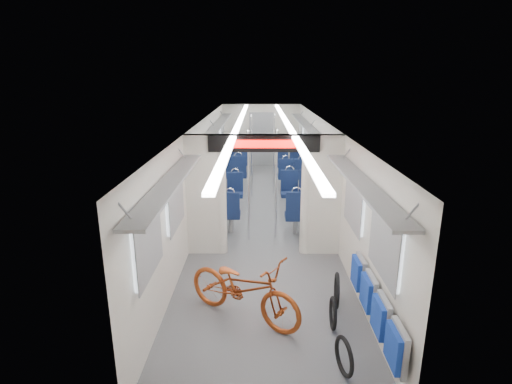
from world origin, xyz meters
TOP-DOWN VIEW (x-y plane):
  - carriage at (0.00, -0.27)m, footprint 12.00×12.02m
  - bicycle at (-0.30, -4.22)m, footprint 1.88×1.53m
  - flip_bench at (1.35, -4.79)m, footprint 0.12×2.08m
  - bike_hoop_a at (0.89, -5.32)m, footprint 0.15×0.47m
  - bike_hoop_b at (0.92, -4.45)m, footprint 0.07×0.46m
  - bike_hoop_c at (1.06, -3.92)m, footprint 0.12×0.54m
  - seat_bay_near_left at (-0.94, -0.19)m, footprint 0.88×1.92m
  - seat_bay_near_right at (0.93, -0.21)m, footprint 0.91×2.09m
  - seat_bay_far_left at (-0.93, 3.54)m, footprint 0.95×2.25m
  - seat_bay_far_right at (0.93, 3.27)m, footprint 0.90×2.03m
  - stanchion_near_left at (-0.29, -1.39)m, footprint 0.05×0.05m
  - stanchion_near_right at (0.26, -1.28)m, footprint 0.04×0.04m
  - stanchion_far_left at (-0.29, 1.75)m, footprint 0.05×0.05m
  - stanchion_far_right at (0.33, 2.02)m, footprint 0.04×0.04m

SIDE VIEW (x-z plane):
  - bike_hoop_b at x=0.92m, z-range -0.03..0.43m
  - bike_hoop_a at x=0.89m, z-range -0.03..0.45m
  - bike_hoop_c at x=1.06m, z-range -0.03..0.52m
  - bicycle at x=-0.30m, z-range 0.00..0.96m
  - seat_bay_near_left at x=-0.94m, z-range 0.00..1.05m
  - seat_bay_far_right at x=0.93m, z-range -0.01..1.08m
  - seat_bay_near_right at x=0.93m, z-range -0.01..1.10m
  - seat_bay_far_left at x=-0.93m, z-range -0.01..1.14m
  - flip_bench at x=1.35m, z-range 0.34..0.82m
  - stanchion_near_left at x=-0.29m, z-range 0.00..2.30m
  - stanchion_near_right at x=0.26m, z-range 0.00..2.30m
  - stanchion_far_left at x=-0.29m, z-range 0.00..2.30m
  - stanchion_far_right at x=0.33m, z-range 0.00..2.30m
  - carriage at x=0.00m, z-range 0.35..2.66m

